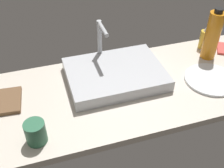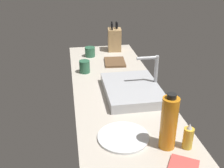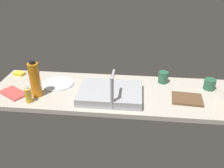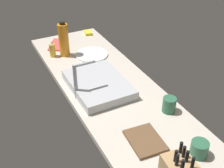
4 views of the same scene
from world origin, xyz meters
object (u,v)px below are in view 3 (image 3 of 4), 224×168
(coffee_mug, at_px, (210,84))
(ceramic_cup, at_px, (163,77))
(dinner_plate, at_px, (58,84))
(dish_sponge, at_px, (19,74))
(dish_towel, at_px, (13,93))
(cutting_board, at_px, (187,99))
(sink_basin, at_px, (110,93))
(soap_bottle, at_px, (28,95))
(water_bottle, at_px, (35,80))
(faucet, at_px, (112,90))

(coffee_mug, height_order, ceramic_cup, ceramic_cup)
(dinner_plate, relative_size, ceramic_cup, 2.74)
(dish_sponge, bearing_deg, dish_towel, 107.24)
(cutting_board, bearing_deg, sink_basin, 1.26)
(cutting_board, bearing_deg, ceramic_cup, -59.47)
(cutting_board, height_order, dish_sponge, dish_sponge)
(soap_bottle, height_order, dish_towel, soap_bottle)
(water_bottle, distance_m, coffee_mug, 1.33)
(cutting_board, distance_m, dinner_plate, 1.02)
(water_bottle, relative_size, dish_sponge, 3.13)
(dinner_plate, distance_m, ceramic_cup, 0.86)
(faucet, bearing_deg, dinner_plate, -31.89)
(cutting_board, distance_m, ceramic_cup, 0.31)
(faucet, relative_size, water_bottle, 0.86)
(cutting_board, distance_m, coffee_mug, 0.27)
(cutting_board, height_order, soap_bottle, soap_bottle)
(dinner_plate, bearing_deg, faucet, 148.11)
(dinner_plate, distance_m, coffee_mug, 1.21)
(faucet, xyz_separation_m, coffee_mug, (-0.73, -0.35, -0.10))
(dish_towel, distance_m, ceramic_cup, 1.18)
(water_bottle, distance_m, dish_sponge, 0.45)
(dinner_plate, xyz_separation_m, dish_sponge, (0.39, -0.13, 0.01))
(cutting_board, bearing_deg, dinner_plate, -7.69)
(soap_bottle, bearing_deg, dish_sponge, -57.27)
(coffee_mug, bearing_deg, dinner_plate, 2.45)
(sink_basin, xyz_separation_m, coffee_mug, (-0.76, -0.20, 0.01))
(sink_basin, bearing_deg, ceramic_cup, -145.94)
(ceramic_cup, bearing_deg, dish_towel, 15.23)
(soap_bottle, relative_size, dish_sponge, 1.48)
(soap_bottle, xyz_separation_m, dish_towel, (0.17, -0.10, -0.05))
(sink_basin, height_order, water_bottle, water_bottle)
(water_bottle, bearing_deg, dinner_plate, -117.26)
(sink_basin, bearing_deg, soap_bottle, 13.08)
(water_bottle, xyz_separation_m, dish_sponge, (0.29, -0.32, -0.12))
(cutting_board, relative_size, soap_bottle, 1.61)
(soap_bottle, distance_m, dish_towel, 0.20)
(water_bottle, distance_m, ceramic_cup, 1.00)
(coffee_mug, bearing_deg, soap_bottle, 14.07)
(sink_basin, relative_size, faucet, 1.92)
(ceramic_cup, bearing_deg, sink_basin, 34.06)
(faucet, distance_m, soap_bottle, 0.60)
(dinner_plate, height_order, ceramic_cup, ceramic_cup)
(faucet, bearing_deg, sink_basin, -79.10)
(cutting_board, xyz_separation_m, dish_sponge, (1.40, -0.27, 0.00))
(water_bottle, xyz_separation_m, dinner_plate, (-0.10, -0.19, -0.13))
(dinner_plate, xyz_separation_m, dish_towel, (0.29, 0.19, 0.00))
(faucet, height_order, soap_bottle, faucet)
(faucet, bearing_deg, coffee_mug, -154.46)
(water_bottle, height_order, ceramic_cup, water_bottle)
(soap_bottle, relative_size, coffee_mug, 1.50)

